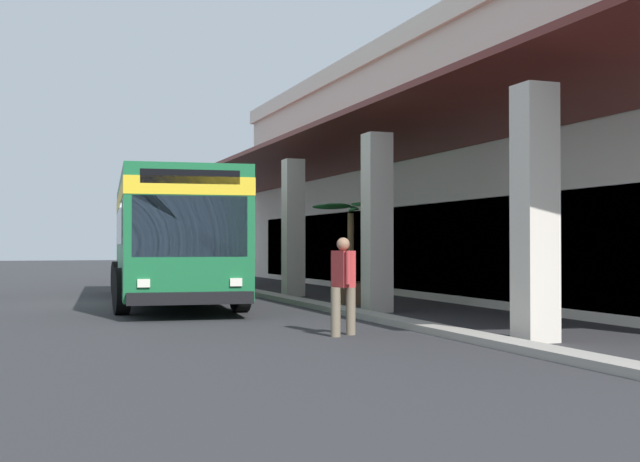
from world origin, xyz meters
name	(u,v)px	position (x,y,z in m)	size (l,w,h in m)	color
ground	(389,297)	(0.00, 8.00, 0.00)	(120.00, 120.00, 0.00)	#2D2D30
curb_strip	(266,295)	(-1.12, 4.65, 0.06)	(35.92, 0.50, 0.12)	#9E998E
plaza_building	(550,171)	(-1.12, 14.28, 3.91)	(30.24, 15.27, 7.81)	beige
transit_bus	(170,231)	(0.12, 1.68, 1.85)	(11.40, 3.61, 3.34)	#196638
pedestrian	(343,281)	(9.07, 3.00, 0.89)	(0.66, 0.50, 1.61)	#726651
potted_palm	(351,273)	(2.49, 5.80, 0.79)	(1.51, 1.93, 2.59)	brown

